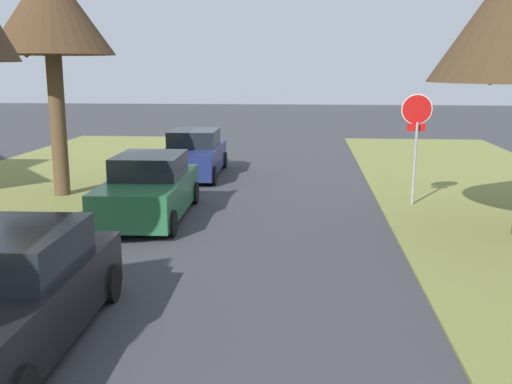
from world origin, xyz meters
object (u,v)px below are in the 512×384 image
Objects in this scene: stop_sign_far at (416,125)px; street_tree_left_mid_b at (50,12)px; parked_sedan_black at (10,295)px; parked_sedan_green at (149,189)px; parked_sedan_navy at (194,155)px.

street_tree_left_mid_b reaches higher than stop_sign_far.
parked_sedan_black is (-6.80, -8.89, -1.47)m from stop_sign_far.
parked_sedan_black is at bearing -90.13° from parked_sedan_green.
parked_sedan_navy is (-0.00, 5.98, 0.00)m from parked_sedan_green.
parked_sedan_black is at bearing -127.43° from stop_sign_far.
parked_sedan_navy is (3.20, 3.74, -4.48)m from street_tree_left_mid_b.
stop_sign_far is 0.67× the size of parked_sedan_navy.
parked_sedan_black is at bearing -71.14° from street_tree_left_mid_b.
parked_sedan_navy is at bearing 49.44° from street_tree_left_mid_b.
parked_sedan_black and parked_sedan_green have the same top height.
street_tree_left_mid_b is at bearing 108.86° from parked_sedan_black.
stop_sign_far is 10.44m from street_tree_left_mid_b.
stop_sign_far reaches higher than parked_sedan_green.
parked_sedan_black is 7.08m from parked_sedan_green.
street_tree_left_mid_b is at bearing 177.49° from stop_sign_far.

